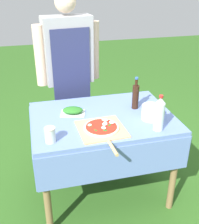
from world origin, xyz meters
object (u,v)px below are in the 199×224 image
object	(u,v)px
pizza_on_peel	(102,129)
sauce_jar	(50,136)
person_cook	(69,67)
herb_container	(73,111)
prep_table	(102,128)
mixing_tub	(151,112)
water_bottle	(159,114)
oil_bottle	(136,96)

from	to	relation	value
pizza_on_peel	sauce_jar	bearing A→B (deg)	-173.18
pizza_on_peel	person_cook	bearing A→B (deg)	93.87
sauce_jar	pizza_on_peel	bearing A→B (deg)	9.44
herb_container	prep_table	bearing A→B (deg)	-24.70
mixing_tub	pizza_on_peel	bearing A→B (deg)	-168.99
pizza_on_peel	mixing_tub	size ratio (longest dim) A/B	3.33
person_cook	pizza_on_peel	distance (m)	0.93
prep_table	water_bottle	world-z (taller)	water_bottle
oil_bottle	sauce_jar	size ratio (longest dim) A/B	2.56
mixing_tub	sauce_jar	distance (m)	0.82
herb_container	mixing_tub	bearing A→B (deg)	-21.94
pizza_on_peel	herb_container	size ratio (longest dim) A/B	2.34
pizza_on_peel	water_bottle	bearing A→B (deg)	-15.02
prep_table	herb_container	bearing A→B (deg)	155.30
oil_bottle	water_bottle	size ratio (longest dim) A/B	1.01
prep_table	pizza_on_peel	world-z (taller)	pizza_on_peel
pizza_on_peel	oil_bottle	size ratio (longest dim) A/B	1.87
person_cook	sauce_jar	bearing A→B (deg)	66.42
sauce_jar	herb_container	bearing A→B (deg)	60.49
oil_bottle	herb_container	size ratio (longest dim) A/B	1.25
water_bottle	person_cook	bearing A→B (deg)	117.21
person_cook	mixing_tub	size ratio (longest dim) A/B	10.73
pizza_on_peel	herb_container	bearing A→B (deg)	114.51
person_cook	oil_bottle	bearing A→B (deg)	120.25
person_cook	oil_bottle	distance (m)	0.78
mixing_tub	herb_container	bearing A→B (deg)	158.06
water_bottle	herb_container	xyz separation A→B (m)	(-0.57, 0.41, -0.10)
pizza_on_peel	sauce_jar	world-z (taller)	sauce_jar
water_bottle	herb_container	distance (m)	0.71
sauce_jar	mixing_tub	bearing A→B (deg)	10.27
prep_table	oil_bottle	xyz separation A→B (m)	(0.31, 0.08, 0.22)
prep_table	herb_container	xyz separation A→B (m)	(-0.23, 0.10, 0.14)
oil_bottle	herb_container	world-z (taller)	oil_bottle
herb_container	water_bottle	bearing A→B (deg)	-35.68
herb_container	mixing_tub	xyz separation A→B (m)	(0.59, -0.24, 0.03)
sauce_jar	water_bottle	bearing A→B (deg)	-1.88
water_bottle	pizza_on_peel	bearing A→B (deg)	167.60
prep_table	pizza_on_peel	size ratio (longest dim) A/B	2.21
oil_bottle	water_bottle	xyz separation A→B (m)	(0.04, -0.38, 0.02)
prep_table	water_bottle	bearing A→B (deg)	-41.58
person_cook	sauce_jar	world-z (taller)	person_cook
pizza_on_peel	oil_bottle	bearing A→B (deg)	35.80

